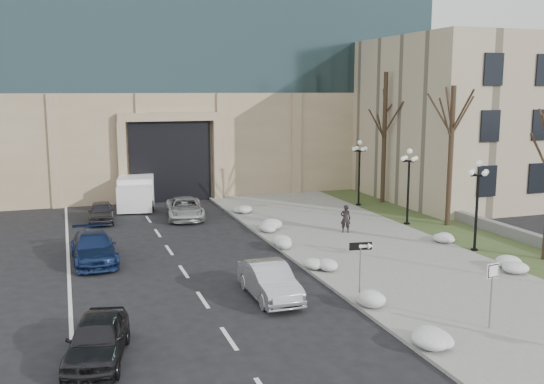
{
  "coord_description": "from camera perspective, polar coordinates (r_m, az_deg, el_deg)",
  "views": [
    {
      "loc": [
        -11.4,
        -12.65,
        8.27
      ],
      "look_at": [
        -2.24,
        13.9,
        3.5
      ],
      "focal_mm": 40.0,
      "sensor_mm": 36.0,
      "label": 1
    }
  ],
  "objects": [
    {
      "name": "sidewalk",
      "position": [
        31.62,
        9.87,
        -5.56
      ],
      "size": [
        9.0,
        40.0,
        0.12
      ],
      "primitive_type": "cube",
      "color": "gray",
      "rests_on": "ground"
    },
    {
      "name": "curb",
      "position": [
        29.76,
        2.21,
        -6.36
      ],
      "size": [
        0.3,
        40.0,
        0.14
      ],
      "primitive_type": "cube",
      "color": "gray",
      "rests_on": "ground"
    },
    {
      "name": "grass_strip",
      "position": [
        35.15,
        19.22,
        -4.44
      ],
      "size": [
        4.0,
        40.0,
        0.1
      ],
      "primitive_type": "cube",
      "color": "#364824",
      "rests_on": "ground"
    },
    {
      "name": "stone_wall",
      "position": [
        37.83,
        19.77,
        -3.03
      ],
      "size": [
        0.5,
        30.0,
        0.7
      ],
      "primitive_type": "cube",
      "color": "slate",
      "rests_on": "ground"
    },
    {
      "name": "classical_building",
      "position": [
        52.65,
        20.51,
        6.56
      ],
      "size": [
        22.0,
        18.12,
        12.0
      ],
      "color": "tan",
      "rests_on": "ground"
    },
    {
      "name": "car_a",
      "position": [
        19.86,
        -16.13,
        -13.15
      ],
      "size": [
        2.52,
        4.41,
        1.41
      ],
      "primitive_type": "imported",
      "rotation": [
        0.0,
        0.0,
        -0.22
      ],
      "color": "black",
      "rests_on": "ground"
    },
    {
      "name": "car_b",
      "position": [
        24.45,
        -0.24,
        -8.37
      ],
      "size": [
        1.53,
        4.33,
        1.42
      ],
      "primitive_type": "imported",
      "rotation": [
        0.0,
        0.0,
        0.01
      ],
      "color": "#ABAEB3",
      "rests_on": "ground"
    },
    {
      "name": "car_c",
      "position": [
        30.6,
        -16.43,
        -5.06
      ],
      "size": [
        2.16,
        4.98,
        1.43
      ],
      "primitive_type": "imported",
      "rotation": [
        0.0,
        0.0,
        0.03
      ],
      "color": "navy",
      "rests_on": "ground"
    },
    {
      "name": "car_d",
      "position": [
        39.57,
        -8.19,
        -1.53
      ],
      "size": [
        2.78,
        5.06,
        1.34
      ],
      "primitive_type": "imported",
      "rotation": [
        0.0,
        0.0,
        -0.12
      ],
      "color": "beige",
      "rests_on": "ground"
    },
    {
      "name": "car_e",
      "position": [
        39.6,
        -15.77,
        -1.83
      ],
      "size": [
        1.81,
        3.9,
        1.3
      ],
      "primitive_type": "imported",
      "rotation": [
        0.0,
        0.0,
        -0.07
      ],
      "color": "#302F34",
      "rests_on": "ground"
    },
    {
      "name": "pedestrian",
      "position": [
        35.1,
        6.93,
        -2.5
      ],
      "size": [
        0.7,
        0.59,
        1.62
      ],
      "primitive_type": "imported",
      "rotation": [
        0.0,
        0.0,
        2.73
      ],
      "color": "black",
      "rests_on": "sidewalk"
    },
    {
      "name": "box_truck",
      "position": [
        44.59,
        -12.62,
        0.09
      ],
      "size": [
        3.43,
        7.17,
        2.18
      ],
      "rotation": [
        0.0,
        0.0,
        -0.16
      ],
      "color": "silver",
      "rests_on": "ground"
    },
    {
      "name": "one_way_sign",
      "position": [
        23.51,
        8.69,
        -5.73
      ],
      "size": [
        0.94,
        0.31,
        2.52
      ],
      "rotation": [
        0.0,
        0.0,
        -0.16
      ],
      "color": "slate",
      "rests_on": "ground"
    },
    {
      "name": "keep_sign",
      "position": [
        22.2,
        20.01,
        -7.93
      ],
      "size": [
        0.52,
        0.11,
        2.43
      ],
      "rotation": [
        0.0,
        0.0,
        0.11
      ],
      "color": "slate",
      "rests_on": "ground"
    },
    {
      "name": "snow_clump_b",
      "position": [
        20.68,
        15.14,
        -13.38
      ],
      "size": [
        1.1,
        1.6,
        0.36
      ],
      "primitive_type": "ellipsoid",
      "color": "silver",
      "rests_on": "sidewalk"
    },
    {
      "name": "snow_clump_c",
      "position": [
        24.13,
        9.66,
        -9.79
      ],
      "size": [
        1.1,
        1.6,
        0.36
      ],
      "primitive_type": "ellipsoid",
      "color": "silver",
      "rests_on": "sidewalk"
    },
    {
      "name": "snow_clump_d",
      "position": [
        27.95,
        4.45,
        -6.96
      ],
      "size": [
        1.1,
        1.6,
        0.36
      ],
      "primitive_type": "ellipsoid",
      "color": "silver",
      "rests_on": "sidewalk"
    },
    {
      "name": "snow_clump_e",
      "position": [
        31.78,
        1.1,
        -4.89
      ],
      "size": [
        1.1,
        1.6,
        0.36
      ],
      "primitive_type": "ellipsoid",
      "color": "silver",
      "rests_on": "sidewalk"
    },
    {
      "name": "snow_clump_f",
      "position": [
        35.42,
        -0.39,
        -3.37
      ],
      "size": [
        1.1,
        1.6,
        0.36
      ],
      "primitive_type": "ellipsoid",
      "color": "silver",
      "rests_on": "sidewalk"
    },
    {
      "name": "snow_clump_g",
      "position": [
        40.42,
        -2.97,
        -1.75
      ],
      "size": [
        1.1,
        1.6,
        0.36
      ],
      "primitive_type": "ellipsoid",
      "color": "silver",
      "rests_on": "sidewalk"
    },
    {
      "name": "snow_clump_i",
      "position": [
        29.89,
        21.52,
        -6.52
      ],
      "size": [
        1.1,
        1.6,
        0.36
      ],
      "primitive_type": "ellipsoid",
      "color": "silver",
      "rests_on": "sidewalk"
    },
    {
      "name": "snow_clump_j",
      "position": [
        34.3,
        15.87,
        -4.17
      ],
      "size": [
        1.1,
        1.6,
        0.36
      ],
      "primitive_type": "ellipsoid",
      "color": "silver",
      "rests_on": "sidewalk"
    },
    {
      "name": "lamppost_b",
      "position": [
        32.37,
        18.78,
        -0.12
      ],
      "size": [
        1.18,
        1.18,
        4.76
      ],
      "color": "black",
      "rests_on": "ground"
    },
    {
      "name": "lamppost_c",
      "position": [
        37.64,
        12.75,
        1.46
      ],
      "size": [
        1.18,
        1.18,
        4.76
      ],
      "color": "black",
      "rests_on": "ground"
    },
    {
      "name": "lamppost_d",
      "position": [
        43.25,
        8.23,
        2.64
      ],
      "size": [
        1.18,
        1.18,
        4.76
      ],
      "color": "black",
      "rests_on": "ground"
    },
    {
      "name": "tree_mid",
      "position": [
        37.77,
        16.53,
        5.04
      ],
      "size": [
        3.2,
        3.2,
        8.5
      ],
      "color": "black",
      "rests_on": "ground"
    },
    {
      "name": "tree_far",
      "position": [
        44.47,
        10.57,
        6.74
      ],
      "size": [
        3.2,
        3.2,
        9.5
      ],
      "color": "black",
      "rests_on": "ground"
    }
  ]
}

